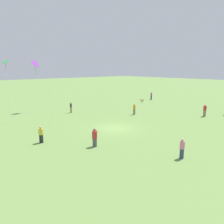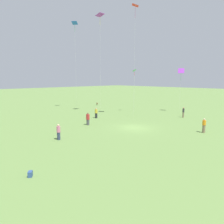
{
  "view_description": "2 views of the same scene",
  "coord_description": "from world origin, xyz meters",
  "px_view_note": "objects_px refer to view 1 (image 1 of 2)",
  "views": [
    {
      "loc": [
        17.28,
        18.89,
        7.24
      ],
      "look_at": [
        1.53,
        1.06,
        2.39
      ],
      "focal_mm": 35.0,
      "sensor_mm": 36.0,
      "label": 1
    },
    {
      "loc": [
        -18.06,
        21.92,
        6.53
      ],
      "look_at": [
        1.38,
        2.83,
        2.27
      ],
      "focal_mm": 35.0,
      "sensor_mm": 36.0,
      "label": 2
    }
  ],
  "objects_px": {
    "person_8": "(205,111)",
    "dog_0": "(142,100)",
    "person_1": "(95,138)",
    "person_7": "(182,148)",
    "person_6": "(151,96)",
    "kite_2": "(6,65)",
    "person_3": "(71,107)",
    "person_9": "(41,135)",
    "kite_0": "(35,65)",
    "person_0": "(134,109)"
  },
  "relations": [
    {
      "from": "person_7",
      "to": "kite_0",
      "type": "xyz_separation_m",
      "value": [
        0.57,
        -26.82,
        6.84
      ]
    },
    {
      "from": "person_0",
      "to": "kite_0",
      "type": "distance_m",
      "value": 17.64
    },
    {
      "from": "person_7",
      "to": "kite_0",
      "type": "bearing_deg",
      "value": 157.41
    },
    {
      "from": "person_1",
      "to": "person_0",
      "type": "bearing_deg",
      "value": -64.55
    },
    {
      "from": "person_0",
      "to": "person_9",
      "type": "distance_m",
      "value": 16.76
    },
    {
      "from": "person_0",
      "to": "kite_2",
      "type": "relative_size",
      "value": 0.21
    },
    {
      "from": "person_0",
      "to": "person_7",
      "type": "xyz_separation_m",
      "value": [
        9.56,
        14.1,
        -0.02
      ]
    },
    {
      "from": "person_0",
      "to": "kite_0",
      "type": "relative_size",
      "value": 0.21
    },
    {
      "from": "person_3",
      "to": "person_7",
      "type": "bearing_deg",
      "value": -57.41
    },
    {
      "from": "person_9",
      "to": "person_1",
      "type": "bearing_deg",
      "value": -32.19
    },
    {
      "from": "person_0",
      "to": "person_8",
      "type": "distance_m",
      "value": 10.54
    },
    {
      "from": "person_0",
      "to": "person_9",
      "type": "height_order",
      "value": "person_0"
    },
    {
      "from": "person_7",
      "to": "person_9",
      "type": "height_order",
      "value": "person_7"
    },
    {
      "from": "person_6",
      "to": "kite_0",
      "type": "height_order",
      "value": "kite_0"
    },
    {
      "from": "person_0",
      "to": "dog_0",
      "type": "bearing_deg",
      "value": 65.77
    },
    {
      "from": "person_9",
      "to": "dog_0",
      "type": "height_order",
      "value": "person_9"
    },
    {
      "from": "person_6",
      "to": "person_7",
      "type": "height_order",
      "value": "person_6"
    },
    {
      "from": "person_0",
      "to": "kite_2",
      "type": "xyz_separation_m",
      "value": [
        16.42,
        -6.57,
        6.7
      ]
    },
    {
      "from": "person_1",
      "to": "kite_2",
      "type": "bearing_deg",
      "value": 9.71
    },
    {
      "from": "person_7",
      "to": "person_8",
      "type": "height_order",
      "value": "person_8"
    },
    {
      "from": "person_0",
      "to": "person_9",
      "type": "xyz_separation_m",
      "value": [
        16.5,
        2.94,
        -0.05
      ]
    },
    {
      "from": "person_1",
      "to": "person_7",
      "type": "relative_size",
      "value": 1.03
    },
    {
      "from": "kite_0",
      "to": "dog_0",
      "type": "height_order",
      "value": "kite_0"
    },
    {
      "from": "person_8",
      "to": "person_9",
      "type": "xyz_separation_m",
      "value": [
        23.41,
        -5.03,
        -0.1
      ]
    },
    {
      "from": "person_7",
      "to": "person_9",
      "type": "bearing_deg",
      "value": -171.9
    },
    {
      "from": "person_3",
      "to": "person_9",
      "type": "xyz_separation_m",
      "value": [
        9.79,
        10.71,
        -0.07
      ]
    },
    {
      "from": "kite_0",
      "to": "dog_0",
      "type": "relative_size",
      "value": 9.63
    },
    {
      "from": "person_7",
      "to": "person_8",
      "type": "relative_size",
      "value": 0.92
    },
    {
      "from": "person_3",
      "to": "kite_0",
      "type": "distance_m",
      "value": 9.09
    },
    {
      "from": "person_9",
      "to": "kite_2",
      "type": "height_order",
      "value": "kite_2"
    },
    {
      "from": "kite_0",
      "to": "kite_2",
      "type": "relative_size",
      "value": 1.03
    },
    {
      "from": "person_3",
      "to": "dog_0",
      "type": "bearing_deg",
      "value": 39.23
    },
    {
      "from": "person_9",
      "to": "person_0",
      "type": "bearing_deg",
      "value": 30.65
    },
    {
      "from": "person_8",
      "to": "dog_0",
      "type": "height_order",
      "value": "person_8"
    },
    {
      "from": "person_3",
      "to": "kite_0",
      "type": "height_order",
      "value": "kite_0"
    },
    {
      "from": "person_7",
      "to": "kite_0",
      "type": "height_order",
      "value": "kite_0"
    },
    {
      "from": "person_3",
      "to": "kite_2",
      "type": "relative_size",
      "value": 0.21
    },
    {
      "from": "person_0",
      "to": "person_6",
      "type": "relative_size",
      "value": 0.96
    },
    {
      "from": "person_6",
      "to": "dog_0",
      "type": "height_order",
      "value": "person_6"
    },
    {
      "from": "person_8",
      "to": "person_7",
      "type": "bearing_deg",
      "value": -93.95
    },
    {
      "from": "dog_0",
      "to": "kite_0",
      "type": "bearing_deg",
      "value": 157.32
    },
    {
      "from": "person_6",
      "to": "kite_2",
      "type": "relative_size",
      "value": 0.22
    },
    {
      "from": "person_6",
      "to": "dog_0",
      "type": "bearing_deg",
      "value": 102.82
    },
    {
      "from": "person_1",
      "to": "person_7",
      "type": "xyz_separation_m",
      "value": [
        -3.66,
        6.83,
        -0.01
      ]
    },
    {
      "from": "person_8",
      "to": "kite_2",
      "type": "bearing_deg",
      "value": -146.29
    },
    {
      "from": "person_7",
      "to": "dog_0",
      "type": "height_order",
      "value": "person_7"
    },
    {
      "from": "person_9",
      "to": "kite_0",
      "type": "xyz_separation_m",
      "value": [
        -6.37,
        -15.67,
        6.87
      ]
    },
    {
      "from": "person_3",
      "to": "kite_2",
      "type": "height_order",
      "value": "kite_2"
    },
    {
      "from": "person_8",
      "to": "person_1",
      "type": "bearing_deg",
      "value": -116.37
    },
    {
      "from": "person_6",
      "to": "person_3",
      "type": "bearing_deg",
      "value": 93.05
    }
  ]
}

